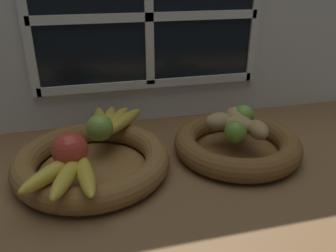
% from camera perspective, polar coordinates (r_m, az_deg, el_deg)
% --- Properties ---
extents(ground_plane, '(1.40, 0.90, 0.03)m').
position_cam_1_polar(ground_plane, '(0.83, 1.00, -7.54)').
color(ground_plane, brown).
extents(back_wall, '(1.40, 0.05, 0.55)m').
position_cam_1_polar(back_wall, '(1.00, -3.44, 16.21)').
color(back_wall, silver).
rests_on(back_wall, ground_plane).
extents(fruit_bowl_left, '(0.36, 0.36, 0.06)m').
position_cam_1_polar(fruit_bowl_left, '(0.80, -12.60, -5.84)').
color(fruit_bowl_left, brown).
rests_on(fruit_bowl_left, ground_plane).
extents(fruit_bowl_right, '(0.32, 0.32, 0.06)m').
position_cam_1_polar(fruit_bowl_right, '(0.88, 11.47, -2.95)').
color(fruit_bowl_right, brown).
rests_on(fruit_bowl_right, ground_plane).
extents(apple_red_front, '(0.07, 0.07, 0.07)m').
position_cam_1_polar(apple_red_front, '(0.72, -16.13, -3.90)').
color(apple_red_front, '#B73828').
rests_on(apple_red_front, fruit_bowl_left).
extents(apple_green_back, '(0.06, 0.06, 0.06)m').
position_cam_1_polar(apple_green_back, '(0.82, -11.40, -0.27)').
color(apple_green_back, '#7AA338').
rests_on(apple_green_back, fruit_bowl_left).
extents(banana_bunch_front, '(0.15, 0.17, 0.03)m').
position_cam_1_polar(banana_bunch_front, '(0.69, -16.31, -7.54)').
color(banana_bunch_front, gold).
rests_on(banana_bunch_front, fruit_bowl_left).
extents(banana_bunch_back, '(0.14, 0.19, 0.03)m').
position_cam_1_polar(banana_bunch_back, '(0.89, -9.47, 0.78)').
color(banana_bunch_back, gold).
rests_on(banana_bunch_back, fruit_bowl_left).
extents(potato_oblong, '(0.07, 0.06, 0.05)m').
position_cam_1_polar(potato_oblong, '(0.86, 8.64, 0.73)').
color(potato_oblong, '#A38451').
rests_on(potato_oblong, fruit_bowl_right).
extents(potato_back, '(0.08, 0.09, 0.05)m').
position_cam_1_polar(potato_back, '(0.90, 11.76, 1.58)').
color(potato_back, tan).
rests_on(potato_back, fruit_bowl_right).
extents(potato_small, '(0.05, 0.07, 0.04)m').
position_cam_1_polar(potato_small, '(0.84, 14.83, -0.61)').
color(potato_small, '#A38451').
rests_on(potato_small, fruit_bowl_right).
extents(potato_large, '(0.10, 0.09, 0.04)m').
position_cam_1_polar(potato_large, '(0.85, 11.77, 0.15)').
color(potato_large, '#A38451').
rests_on(potato_large, fruit_bowl_right).
extents(lime_near, '(0.05, 0.05, 0.05)m').
position_cam_1_polar(lime_near, '(0.81, 11.24, -0.98)').
color(lime_near, olive).
rests_on(lime_near, fruit_bowl_right).
extents(lime_far, '(0.06, 0.06, 0.06)m').
position_cam_1_polar(lime_far, '(0.90, 12.56, 1.73)').
color(lime_far, '#6B9E33').
rests_on(lime_far, fruit_bowl_right).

